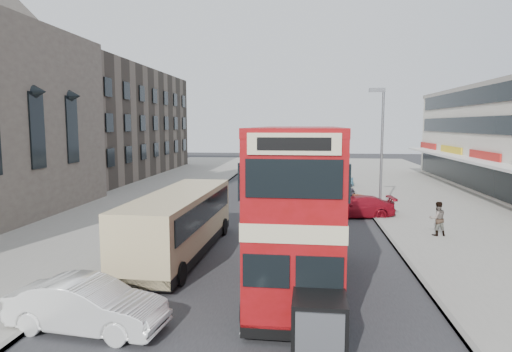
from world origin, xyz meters
The scene contains 16 objects.
road_surface centered at (0.00, 20.00, 0.01)m, with size 12.00×90.00×0.01m, color #28282B.
pavement_right centered at (12.00, 20.00, 0.07)m, with size 12.00×90.00×0.15m, color gray.
pavement_left centered at (-12.00, 20.00, 0.07)m, with size 12.00×90.00×0.15m, color gray.
kerb_left centered at (-6.10, 20.00, 0.07)m, with size 0.20×90.00×0.16m, color gray.
kerb_right centered at (6.10, 20.00, 0.07)m, with size 0.20×90.00×0.16m, color gray.
brick_terrace centered at (-22.00, 38.00, 6.00)m, with size 14.00×28.00×12.00m, color #66594C.
street_lamp centered at (6.52, 18.00, 4.78)m, with size 1.00×0.20×8.12m.
bus_main centered at (1.50, 4.69, 2.94)m, with size 2.95×10.18×5.58m.
bus_second centered at (2.10, 25.12, 2.57)m, with size 2.79×8.96×4.88m.
coach centered at (-3.84, 8.33, 1.55)m, with size 2.87×10.00×2.63m.
car_left_front centered at (-4.41, 0.81, 0.74)m, with size 1.58×4.52×1.49m, color white.
car_right_a centered at (5.08, 17.45, 0.68)m, with size 1.90×4.68×1.36m, color maroon.
car_right_b centered at (4.83, 19.74, 0.55)m, with size 1.83×3.98×1.11m, color #E05716.
car_right_c centered at (4.54, 31.23, 0.64)m, with size 1.50×3.73×1.27m, color #62A9C4.
pedestrian_near centered at (8.59, 12.58, 1.05)m, with size 0.66×0.45×1.80m, color gray.
cyclist centered at (4.76, 18.59, 0.67)m, with size 0.68×1.93×2.03m.
Camera 1 is at (1.64, -10.73, 5.87)m, focal length 31.14 mm.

